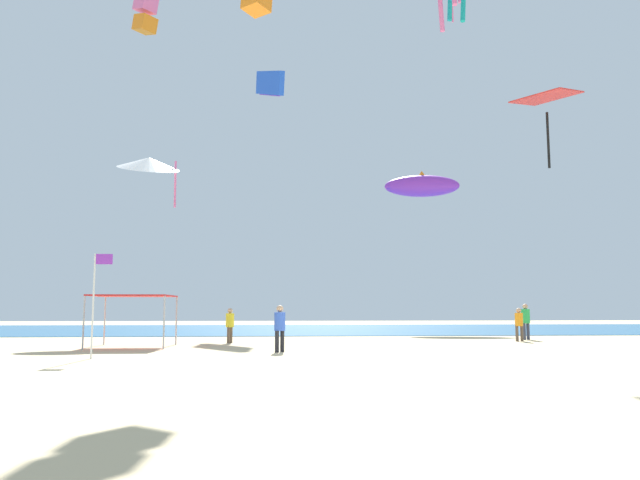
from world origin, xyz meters
TOP-DOWN VIEW (x-y plane):
  - ground at (0.00, 0.00)m, footprint 110.00×110.00m
  - ocean_strip at (0.00, 25.80)m, footprint 110.00×22.88m
  - canopy_tent at (-8.32, 5.60)m, footprint 3.28×2.99m
  - person_near_tent at (-4.36, 8.06)m, footprint 0.39×0.43m
  - person_leftmost at (-1.99, 2.19)m, footprint 0.42×0.42m
  - person_central at (10.02, 8.66)m, footprint 0.43×0.40m
  - person_rightmost at (10.95, 10.05)m, footprint 0.45×0.45m
  - banner_flag at (-8.15, -0.34)m, footprint 0.61×0.06m
  - kite_diamond_red at (12.37, 9.55)m, footprint 4.06×4.06m
  - kite_delta_white at (-9.37, 12.40)m, footprint 4.19×4.19m
  - kite_inflatable_purple at (8.99, 24.15)m, footprint 5.99×2.49m
  - kite_parafoil_blue at (-2.97, 26.54)m, footprint 2.48×6.20m
  - kite_box_pink at (-11.48, 19.24)m, footprint 1.84×1.82m

SIDE VIEW (x-z plane):
  - ground at x=0.00m, z-range -0.10..0.00m
  - ocean_strip at x=0.00m, z-range 0.00..0.03m
  - person_near_tent at x=-4.36m, z-range 0.14..1.80m
  - person_central at x=10.02m, z-range 0.14..1.81m
  - person_leftmost at x=-1.99m, z-range 0.15..1.93m
  - person_rightmost at x=10.95m, z-range 0.16..2.04m
  - banner_flag at x=-8.15m, z-range 0.37..3.85m
  - canopy_tent at x=-8.32m, z-range 1.01..3.23m
  - kite_delta_white at x=-9.37m, z-range 8.07..11.38m
  - kite_inflatable_purple at x=8.99m, z-range 10.08..12.15m
  - kite_diamond_red at x=12.37m, z-range 10.72..14.94m
  - kite_parafoil_blue at x=-2.97m, z-range 18.05..21.95m
  - kite_box_pink at x=-11.48m, z-range 20.56..23.32m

